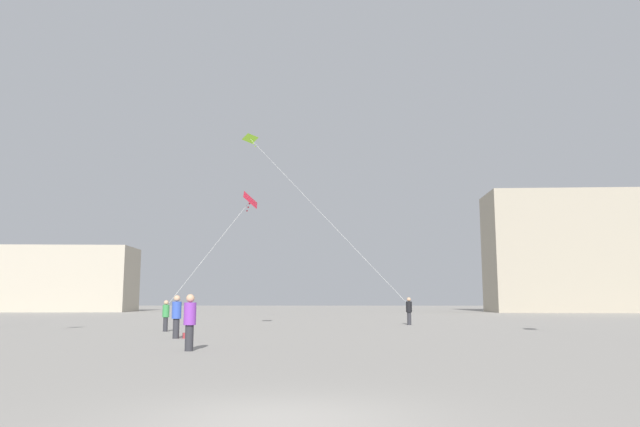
# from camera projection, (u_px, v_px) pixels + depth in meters

# --- Properties ---
(ground_plane) EXTENTS (300.00, 300.00, 0.00)m
(ground_plane) POSITION_uv_depth(u_px,v_px,m) (279.00, 421.00, 8.36)
(ground_plane) COLOR gray
(person_in_blue) EXTENTS (0.41, 0.41, 1.87)m
(person_in_blue) POSITION_uv_depth(u_px,v_px,m) (177.00, 315.00, 25.97)
(person_in_blue) COLOR #2D2D33
(person_in_blue) RESTS_ON ground_plane
(person_in_purple) EXTENTS (0.41, 0.41, 1.86)m
(person_in_purple) POSITION_uv_depth(u_px,v_px,m) (190.00, 320.00, 19.74)
(person_in_purple) COLOR #2D2D33
(person_in_purple) RESTS_ON ground_plane
(person_in_black) EXTENTS (0.39, 0.39, 1.81)m
(person_in_black) POSITION_uv_depth(u_px,v_px,m) (409.00, 310.00, 39.56)
(person_in_black) COLOR #2D2D33
(person_in_black) RESTS_ON ground_plane
(person_in_green) EXTENTS (0.36, 0.36, 1.64)m
(person_in_green) POSITION_uv_depth(u_px,v_px,m) (166.00, 314.00, 31.52)
(person_in_green) COLOR #2D2D33
(person_in_green) RESTS_ON ground_plane
(kite_lime_delta) EXTENTS (12.33, 6.59, 13.48)m
(kite_lime_delta) POSITION_uv_depth(u_px,v_px,m) (256.00, 145.00, 47.50)
(kite_lime_delta) COLOR #8CD12D
(kite_crimson_delta) EXTENTS (4.26, 5.82, 7.01)m
(kite_crimson_delta) POSITION_uv_depth(u_px,v_px,m) (250.00, 201.00, 37.24)
(kite_crimson_delta) COLOR red
(building_left_hall) EXTENTS (19.77, 9.54, 8.81)m
(building_left_hall) POSITION_uv_depth(u_px,v_px,m) (61.00, 279.00, 81.76)
(building_left_hall) COLOR #B2A893
(building_left_hall) RESTS_ON ground_plane
(building_centre_hall) EXTENTS (28.04, 9.20, 15.74)m
(building_centre_hall) POSITION_uv_depth(u_px,v_px,m) (595.00, 252.00, 78.45)
(building_centre_hall) COLOR #A39984
(building_centre_hall) RESTS_ON ground_plane
(handbag_beside_flyer) EXTENTS (0.24, 0.35, 0.24)m
(handbag_beside_flyer) POSITION_uv_depth(u_px,v_px,m) (184.00, 336.00, 25.93)
(handbag_beside_flyer) COLOR maroon
(handbag_beside_flyer) RESTS_ON ground_plane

